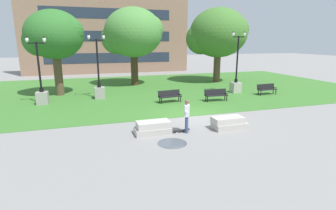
{
  "coord_description": "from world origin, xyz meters",
  "views": [
    {
      "loc": [
        -6.24,
        -14.41,
        4.54
      ],
      "look_at": [
        -2.18,
        -1.4,
        1.2
      ],
      "focal_mm": 28.0,
      "sensor_mm": 36.0,
      "label": 1
    }
  ],
  "objects_px": {
    "concrete_block_left": "(229,123)",
    "skateboard": "(180,130)",
    "lamp_post_center": "(236,80)",
    "lamp_post_left": "(42,91)",
    "person_skateboarder": "(187,114)",
    "lamp_post_right": "(99,86)",
    "park_bench_far_left": "(216,94)",
    "park_bench_near_right": "(267,88)",
    "park_bench_near_left": "(170,95)",
    "concrete_block_center": "(153,128)"
  },
  "relations": [
    {
      "from": "concrete_block_left",
      "to": "park_bench_far_left",
      "type": "height_order",
      "value": "park_bench_far_left"
    },
    {
      "from": "park_bench_near_left",
      "to": "lamp_post_center",
      "type": "xyz_separation_m",
      "value": [
        6.87,
        1.98,
        0.56
      ]
    },
    {
      "from": "concrete_block_left",
      "to": "park_bench_near_left",
      "type": "relative_size",
      "value": 1.0
    },
    {
      "from": "concrete_block_center",
      "to": "park_bench_far_left",
      "type": "distance_m",
      "value": 8.62
    },
    {
      "from": "person_skateboarder",
      "to": "lamp_post_right",
      "type": "distance_m",
      "value": 10.38
    },
    {
      "from": "skateboard",
      "to": "lamp_post_center",
      "type": "distance_m",
      "value": 11.99
    },
    {
      "from": "park_bench_near_right",
      "to": "lamp_post_right",
      "type": "relative_size",
      "value": 0.36
    },
    {
      "from": "concrete_block_left",
      "to": "skateboard",
      "type": "height_order",
      "value": "concrete_block_left"
    },
    {
      "from": "concrete_block_center",
      "to": "lamp_post_left",
      "type": "bearing_deg",
      "value": 125.91
    },
    {
      "from": "person_skateboarder",
      "to": "park_bench_far_left",
      "type": "xyz_separation_m",
      "value": [
        4.78,
        6.05,
        -0.43
      ]
    },
    {
      "from": "park_bench_near_left",
      "to": "lamp_post_right",
      "type": "height_order",
      "value": "lamp_post_right"
    },
    {
      "from": "concrete_block_center",
      "to": "person_skateboarder",
      "type": "xyz_separation_m",
      "value": [
        1.67,
        -0.34,
        0.67
      ]
    },
    {
      "from": "person_skateboarder",
      "to": "skateboard",
      "type": "distance_m",
      "value": 0.94
    },
    {
      "from": "lamp_post_center",
      "to": "lamp_post_left",
      "type": "relative_size",
      "value": 1.1
    },
    {
      "from": "concrete_block_center",
      "to": "lamp_post_right",
      "type": "xyz_separation_m",
      "value": [
        -2.08,
        9.34,
        0.74
      ]
    },
    {
      "from": "lamp_post_center",
      "to": "skateboard",
      "type": "bearing_deg",
      "value": -134.67
    },
    {
      "from": "concrete_block_left",
      "to": "park_bench_far_left",
      "type": "relative_size",
      "value": 1.01
    },
    {
      "from": "concrete_block_left",
      "to": "lamp_post_center",
      "type": "relative_size",
      "value": 0.34
    },
    {
      "from": "park_bench_near_right",
      "to": "park_bench_far_left",
      "type": "height_order",
      "value": "same"
    },
    {
      "from": "concrete_block_center",
      "to": "park_bench_far_left",
      "type": "height_order",
      "value": "park_bench_far_left"
    },
    {
      "from": "skateboard",
      "to": "lamp_post_center",
      "type": "height_order",
      "value": "lamp_post_center"
    },
    {
      "from": "skateboard",
      "to": "park_bench_far_left",
      "type": "relative_size",
      "value": 0.56
    },
    {
      "from": "skateboard",
      "to": "park_bench_near_right",
      "type": "bearing_deg",
      "value": 33.25
    },
    {
      "from": "concrete_block_center",
      "to": "concrete_block_left",
      "type": "bearing_deg",
      "value": -6.08
    },
    {
      "from": "skateboard",
      "to": "lamp_post_center",
      "type": "bearing_deg",
      "value": 45.33
    },
    {
      "from": "park_bench_near_right",
      "to": "park_bench_far_left",
      "type": "distance_m",
      "value": 5.46
    },
    {
      "from": "skateboard",
      "to": "lamp_post_right",
      "type": "height_order",
      "value": "lamp_post_right"
    },
    {
      "from": "lamp_post_right",
      "to": "concrete_block_left",
      "type": "bearing_deg",
      "value": -57.93
    },
    {
      "from": "lamp_post_right",
      "to": "person_skateboarder",
      "type": "bearing_deg",
      "value": -68.81
    },
    {
      "from": "person_skateboarder",
      "to": "skateboard",
      "type": "xyz_separation_m",
      "value": [
        -0.29,
        0.14,
        -0.89
      ]
    },
    {
      "from": "lamp_post_right",
      "to": "lamp_post_left",
      "type": "bearing_deg",
      "value": -169.53
    },
    {
      "from": "lamp_post_center",
      "to": "lamp_post_left",
      "type": "bearing_deg",
      "value": 178.99
    },
    {
      "from": "park_bench_near_left",
      "to": "park_bench_far_left",
      "type": "height_order",
      "value": "same"
    },
    {
      "from": "concrete_block_center",
      "to": "skateboard",
      "type": "distance_m",
      "value": 1.41
    },
    {
      "from": "concrete_block_center",
      "to": "lamp_post_right",
      "type": "bearing_deg",
      "value": 102.57
    },
    {
      "from": "lamp_post_right",
      "to": "lamp_post_center",
      "type": "distance_m",
      "value": 11.9
    },
    {
      "from": "concrete_block_left",
      "to": "park_bench_near_left",
      "type": "distance_m",
      "value": 6.85
    },
    {
      "from": "skateboard",
      "to": "lamp_post_left",
      "type": "distance_m",
      "value": 11.64
    },
    {
      "from": "concrete_block_left",
      "to": "lamp_post_right",
      "type": "height_order",
      "value": "lamp_post_right"
    },
    {
      "from": "concrete_block_left",
      "to": "park_bench_near_left",
      "type": "height_order",
      "value": "park_bench_near_left"
    },
    {
      "from": "park_bench_near_right",
      "to": "concrete_block_center",
      "type": "bearing_deg",
      "value": -150.65
    },
    {
      "from": "park_bench_near_right",
      "to": "lamp_post_center",
      "type": "bearing_deg",
      "value": 141.39
    },
    {
      "from": "park_bench_near_right",
      "to": "park_bench_far_left",
      "type": "relative_size",
      "value": 1.0
    },
    {
      "from": "person_skateboarder",
      "to": "park_bench_near_left",
      "type": "distance_m",
      "value": 6.79
    },
    {
      "from": "concrete_block_center",
      "to": "park_bench_near_right",
      "type": "distance_m",
      "value": 13.57
    },
    {
      "from": "person_skateboarder",
      "to": "lamp_post_center",
      "type": "height_order",
      "value": "lamp_post_center"
    },
    {
      "from": "park_bench_near_right",
      "to": "lamp_post_right",
      "type": "xyz_separation_m",
      "value": [
        -13.91,
        2.69,
        0.51
      ]
    },
    {
      "from": "park_bench_far_left",
      "to": "lamp_post_right",
      "type": "bearing_deg",
      "value": 156.93
    },
    {
      "from": "park_bench_far_left",
      "to": "lamp_post_center",
      "type": "xyz_separation_m",
      "value": [
        3.32,
        2.59,
        0.56
      ]
    },
    {
      "from": "concrete_block_left",
      "to": "park_bench_near_left",
      "type": "bearing_deg",
      "value": 99.56
    }
  ]
}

